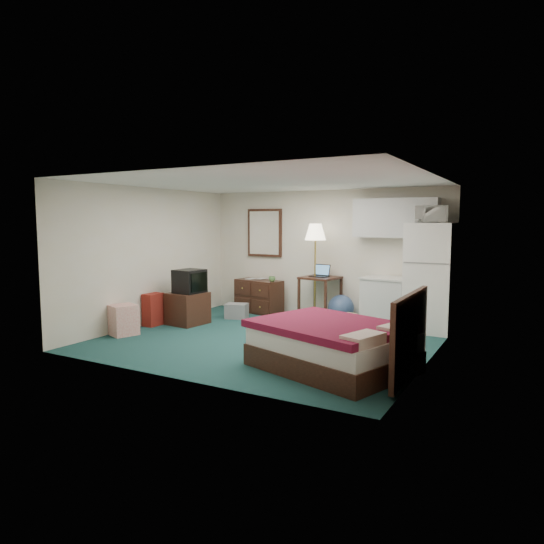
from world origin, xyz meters
The scene contains 25 objects.
floor centered at (0.00, 0.00, 0.00)m, with size 5.00×4.50×0.01m, color #0F373A.
ceiling centered at (0.00, 0.00, 2.50)m, with size 5.00×4.50×0.01m, color silver.
walls centered at (0.00, 0.00, 1.25)m, with size 5.01×4.51×2.50m.
mirror centered at (-1.35, 2.22, 1.65)m, with size 0.80×0.06×1.00m, color white, non-canonical shape.
upper_cabinets centered at (1.45, 2.08, 1.95)m, with size 1.50×0.35×0.70m, color silver, non-canonical shape.
headboard centered at (2.46, -0.95, 0.55)m, with size 0.06×1.56×1.00m, color black, non-canonical shape.
dresser centered at (-1.32, 1.93, 0.34)m, with size 1.00×0.46×0.68m, color black, non-canonical shape.
floor_lamp centered at (0.00, 1.81, 0.92)m, with size 0.40×0.40×1.85m, color gold, non-canonical shape.
desk centered at (0.06, 1.93, 0.41)m, with size 0.65×0.65×0.83m, color black, non-canonical shape.
exercise_ball centered at (0.48, 1.96, 0.25)m, with size 0.50×0.50×0.50m, color #3A5483.
kitchen_counter centered at (1.37, 1.91, 0.43)m, with size 0.78×0.60×0.86m, color silver, non-canonical shape.
fridge centered at (2.13, 1.88, 0.93)m, with size 0.77×0.77×1.86m, color white, non-canonical shape.
bed centered at (1.48, -0.95, 0.30)m, with size 1.85×1.44×0.59m, color maroon, non-canonical shape.
tv_stand centered at (-1.89, 0.30, 0.29)m, with size 0.59×0.64×0.59m, color black, non-canonical shape.
suitcase centered at (-2.35, -0.10, 0.29)m, with size 0.23×0.36×0.59m, color maroon, non-canonical shape.
retail_box centered at (-2.28, -0.90, 0.25)m, with size 0.40×0.40×0.51m, color silver, non-canonical shape.
file_bin centered at (-1.39, 1.18, 0.14)m, with size 0.41×0.31×0.29m, color gray, non-canonical shape.
cardboard_box_a centered at (0.26, 1.59, 0.11)m, with size 0.27×0.22×0.22m, color tan, non-canonical shape.
cardboard_box_b centered at (0.80, 1.52, 0.12)m, with size 0.20×0.24×0.24m, color tan, non-canonical shape.
laptop centered at (0.05, 1.88, 0.94)m, with size 0.34×0.27×0.23m, color black, non-canonical shape.
crt_tv centered at (-1.84, 0.31, 0.80)m, with size 0.46×0.50×0.43m, color black, non-canonical shape.
microwave centered at (2.09, 1.93, 2.04)m, with size 0.53×0.29×0.36m, color white.
book_a centered at (-1.59, 1.96, 0.79)m, with size 0.16×0.02×0.22m, color tan.
book_b centered at (-1.41, 2.07, 0.79)m, with size 0.15×0.02×0.21m, color tan.
mug centered at (-0.93, 1.78, 0.75)m, with size 0.14×0.11×0.14m, color #4E7B40.
Camera 1 is at (3.77, -6.64, 1.89)m, focal length 32.00 mm.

